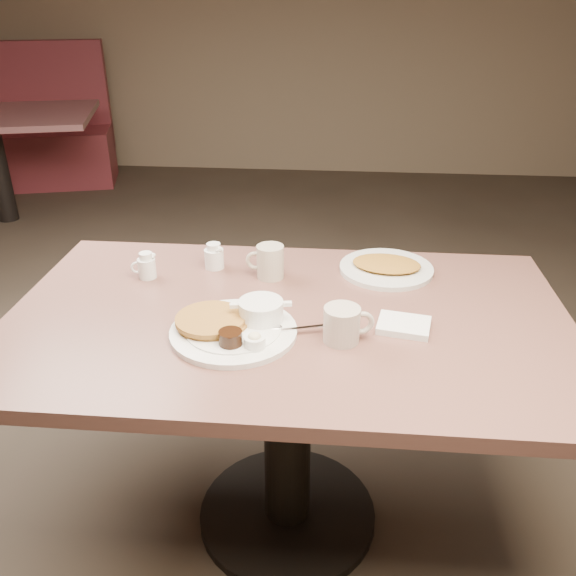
# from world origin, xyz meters

# --- Properties ---
(room) EXTENTS (7.04, 8.04, 2.84)m
(room) POSITION_xyz_m (0.00, 0.00, 1.40)
(room) COLOR #4C3F33
(room) RESTS_ON ground
(diner_table) EXTENTS (1.50, 0.90, 0.75)m
(diner_table) POSITION_xyz_m (0.00, 0.00, 0.58)
(diner_table) COLOR #84564C
(diner_table) RESTS_ON ground
(main_plate) EXTENTS (0.41, 0.37, 0.07)m
(main_plate) POSITION_xyz_m (-0.12, -0.10, 0.77)
(main_plate) COLOR white
(main_plate) RESTS_ON diner_table
(coffee_mug_near) EXTENTS (0.14, 0.11, 0.09)m
(coffee_mug_near) POSITION_xyz_m (0.15, -0.11, 0.80)
(coffee_mug_near) COLOR beige
(coffee_mug_near) RESTS_ON diner_table
(napkin) EXTENTS (0.15, 0.13, 0.02)m
(napkin) POSITION_xyz_m (0.30, -0.04, 0.76)
(napkin) COLOR white
(napkin) RESTS_ON diner_table
(coffee_mug_far) EXTENTS (0.12, 0.09, 0.10)m
(coffee_mug_far) POSITION_xyz_m (-0.07, 0.23, 0.80)
(coffee_mug_far) COLOR beige
(coffee_mug_far) RESTS_ON diner_table
(creamer_left) EXTENTS (0.08, 0.06, 0.08)m
(creamer_left) POSITION_xyz_m (-0.44, 0.19, 0.79)
(creamer_left) COLOR white
(creamer_left) RESTS_ON diner_table
(creamer_right) EXTENTS (0.08, 0.08, 0.08)m
(creamer_right) POSITION_xyz_m (-0.25, 0.28, 0.79)
(creamer_right) COLOR white
(creamer_right) RESTS_ON diner_table
(hash_plate) EXTENTS (0.32, 0.32, 0.04)m
(hash_plate) POSITION_xyz_m (0.28, 0.30, 0.76)
(hash_plate) COLOR silver
(hash_plate) RESTS_ON diner_table
(booth_back_left) EXTENTS (1.73, 1.91, 1.12)m
(booth_back_left) POSITION_xyz_m (-2.47, 3.33, 0.41)
(booth_back_left) COLOR maroon
(booth_back_left) RESTS_ON ground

